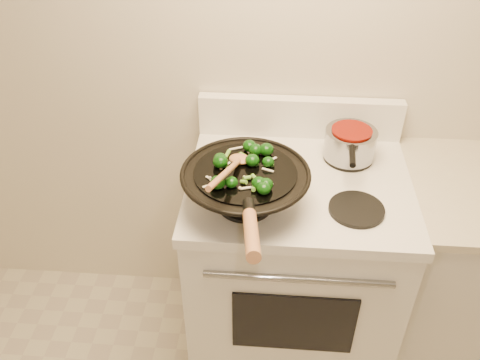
{
  "coord_description": "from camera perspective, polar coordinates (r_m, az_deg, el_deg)",
  "views": [
    {
      "loc": [
        -0.19,
        -0.25,
        1.99
      ],
      "look_at": [
        -0.29,
        1.01,
        1.03
      ],
      "focal_mm": 38.0,
      "sensor_mm": 36.0,
      "label": 1
    }
  ],
  "objects": [
    {
      "name": "stove",
      "position": [
        2.09,
        5.82,
        -9.87
      ],
      "size": [
        0.78,
        0.67,
        1.08
      ],
      "color": "white",
      "rests_on": "ground"
    },
    {
      "name": "wok",
      "position": [
        1.61,
        0.61,
        -0.72
      ],
      "size": [
        0.41,
        0.68,
        0.25
      ],
      "color": "black",
      "rests_on": "stove"
    },
    {
      "name": "wooden_spoon",
      "position": [
        1.54,
        -0.91,
        1.49
      ],
      "size": [
        0.11,
        0.33,
        0.12
      ],
      "color": "#AD7044",
      "rests_on": "wok"
    },
    {
      "name": "saucepan",
      "position": [
        1.88,
        12.26,
        4.08
      ],
      "size": [
        0.19,
        0.3,
        0.11
      ],
      "color": "gray",
      "rests_on": "stove"
    },
    {
      "name": "stirfry",
      "position": [
        1.57,
        0.73,
        1.57
      ],
      "size": [
        0.22,
        0.27,
        0.04
      ],
      "color": "#0B3608",
      "rests_on": "wok"
    }
  ]
}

